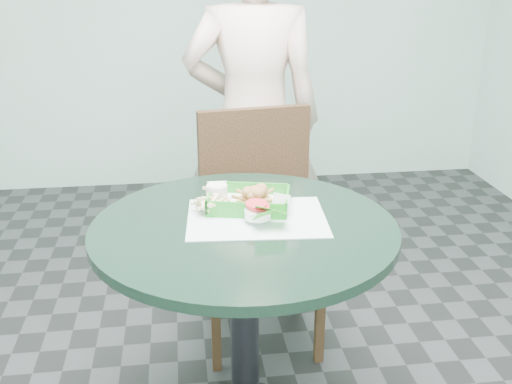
{
  "coord_description": "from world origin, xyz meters",
  "views": [
    {
      "loc": [
        -0.17,
        -1.57,
        1.48
      ],
      "look_at": [
        0.05,
        0.1,
        0.83
      ],
      "focal_mm": 42.0,
      "sensor_mm": 36.0,
      "label": 1
    }
  ],
  "objects": [
    {
      "name": "placemat",
      "position": [
        0.04,
        0.04,
        0.75
      ],
      "size": [
        0.43,
        0.33,
        0.0
      ],
      "primitive_type": "cube",
      "rotation": [
        0.0,
        0.0,
        -0.07
      ],
      "color": "silver",
      "rests_on": "cafe_table"
    },
    {
      "name": "fries_pile",
      "position": [
        -0.08,
        0.08,
        0.79
      ],
      "size": [
        0.12,
        0.13,
        0.04
      ],
      "primitive_type": null,
      "rotation": [
        0.0,
        0.0,
        0.19
      ],
      "color": "beige",
      "rests_on": "food_basket"
    },
    {
      "name": "garnish_cup",
      "position": [
        0.07,
        -0.0,
        0.79
      ],
      "size": [
        0.11,
        0.11,
        0.05
      ],
      "rotation": [
        0.0,
        0.0,
        -0.41
      ],
      "color": "white",
      "rests_on": "food_basket"
    },
    {
      "name": "crab_sandwich",
      "position": [
        0.05,
        0.1,
        0.8
      ],
      "size": [
        0.11,
        0.11,
        0.07
      ],
      "rotation": [
        0.0,
        0.0,
        0.39
      ],
      "color": "tan",
      "rests_on": "food_basket"
    },
    {
      "name": "cafe_table",
      "position": [
        0.0,
        0.0,
        0.58
      ],
      "size": [
        0.89,
        0.89,
        0.75
      ],
      "color": "black",
      "rests_on": "floor"
    },
    {
      "name": "food_basket",
      "position": [
        0.03,
        0.12,
        0.77
      ],
      "size": [
        0.24,
        0.18,
        0.05
      ],
      "rotation": [
        0.0,
        0.0,
        -0.23
      ],
      "color": "#208622",
      "rests_on": "placemat"
    },
    {
      "name": "dining_chair",
      "position": [
        0.13,
        0.65,
        0.53
      ],
      "size": [
        0.47,
        0.47,
        0.93
      ],
      "rotation": [
        0.0,
        0.0,
        0.15
      ],
      "color": "#342117",
      "rests_on": "floor"
    },
    {
      "name": "sauce_ramekin",
      "position": [
        -0.07,
        0.13,
        0.8
      ],
      "size": [
        0.07,
        0.07,
        0.04
      ],
      "rotation": [
        0.0,
        0.0,
        -0.37
      ],
      "color": "silver",
      "rests_on": "food_basket"
    },
    {
      "name": "diner_person",
      "position": [
        0.15,
        0.95,
        0.91
      ],
      "size": [
        0.7,
        0.5,
        1.82
      ],
      "primitive_type": "imported",
      "rotation": [
        0.0,
        0.0,
        3.05
      ],
      "color": "beige",
      "rests_on": "floor"
    }
  ]
}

